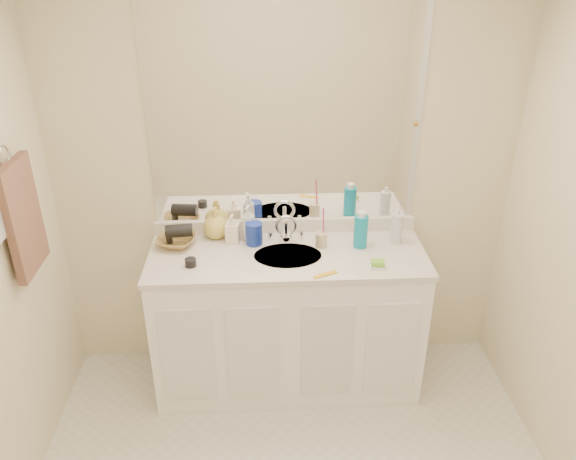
# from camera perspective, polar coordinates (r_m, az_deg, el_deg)

# --- Properties ---
(wall_back) EXTENTS (2.60, 0.02, 2.40)m
(wall_back) POSITION_cam_1_polar(r_m,az_deg,el_deg) (3.18, -0.30, 5.09)
(wall_back) COLOR beige
(wall_back) RESTS_ON floor
(vanity_cabinet) EXTENTS (1.50, 0.55, 0.85)m
(vanity_cabinet) POSITION_cam_1_polar(r_m,az_deg,el_deg) (3.32, -0.04, -9.24)
(vanity_cabinet) COLOR white
(vanity_cabinet) RESTS_ON floor
(countertop) EXTENTS (1.52, 0.57, 0.03)m
(countertop) POSITION_cam_1_polar(r_m,az_deg,el_deg) (3.08, -0.05, -2.64)
(countertop) COLOR silver
(countertop) RESTS_ON vanity_cabinet
(backsplash) EXTENTS (1.52, 0.03, 0.08)m
(backsplash) POSITION_cam_1_polar(r_m,az_deg,el_deg) (3.28, -0.28, 0.45)
(backsplash) COLOR silver
(backsplash) RESTS_ON countertop
(sink_basin) EXTENTS (0.37, 0.37, 0.02)m
(sink_basin) POSITION_cam_1_polar(r_m,az_deg,el_deg) (3.06, -0.03, -2.78)
(sink_basin) COLOR beige
(sink_basin) RESTS_ON countertop
(faucet) EXTENTS (0.02, 0.02, 0.11)m
(faucet) POSITION_cam_1_polar(r_m,az_deg,el_deg) (3.18, -0.19, -0.12)
(faucet) COLOR silver
(faucet) RESTS_ON countertop
(mirror) EXTENTS (1.48, 0.01, 1.20)m
(mirror) POSITION_cam_1_polar(r_m,az_deg,el_deg) (3.05, -0.31, 11.31)
(mirror) COLOR white
(mirror) RESTS_ON wall_back
(blue_mug) EXTENTS (0.12, 0.12, 0.13)m
(blue_mug) POSITION_cam_1_polar(r_m,az_deg,el_deg) (3.14, -3.47, -0.36)
(blue_mug) COLOR #162E9B
(blue_mug) RESTS_ON countertop
(tan_cup) EXTENTS (0.08, 0.08, 0.08)m
(tan_cup) POSITION_cam_1_polar(r_m,az_deg,el_deg) (3.12, 3.38, -1.01)
(tan_cup) COLOR #C1B588
(tan_cup) RESTS_ON countertop
(toothbrush) EXTENTS (0.02, 0.04, 0.19)m
(toothbrush) POSITION_cam_1_polar(r_m,az_deg,el_deg) (3.08, 3.62, 0.77)
(toothbrush) COLOR #DB3981
(toothbrush) RESTS_ON tan_cup
(mouthwash_bottle) EXTENTS (0.09, 0.09, 0.18)m
(mouthwash_bottle) POSITION_cam_1_polar(r_m,az_deg,el_deg) (3.13, 7.39, -0.15)
(mouthwash_bottle) COLOR #0E89AC
(mouthwash_bottle) RESTS_ON countertop
(clear_pump_bottle) EXTENTS (0.07, 0.07, 0.17)m
(clear_pump_bottle) POSITION_cam_1_polar(r_m,az_deg,el_deg) (3.21, 10.94, 0.20)
(clear_pump_bottle) COLOR silver
(clear_pump_bottle) RESTS_ON countertop
(soap_dish) EXTENTS (0.09, 0.08, 0.01)m
(soap_dish) POSITION_cam_1_polar(r_m,az_deg,el_deg) (2.98, 9.06, -3.64)
(soap_dish) COLOR white
(soap_dish) RESTS_ON countertop
(green_soap) EXTENTS (0.08, 0.06, 0.02)m
(green_soap) POSITION_cam_1_polar(r_m,az_deg,el_deg) (2.97, 9.09, -3.32)
(green_soap) COLOR #78C12F
(green_soap) RESTS_ON soap_dish
(orange_comb) EXTENTS (0.13, 0.08, 0.01)m
(orange_comb) POSITION_cam_1_polar(r_m,az_deg,el_deg) (2.88, 3.82, -4.54)
(orange_comb) COLOR gold
(orange_comb) RESTS_ON countertop
(dark_jar) EXTENTS (0.07, 0.07, 0.04)m
(dark_jar) POSITION_cam_1_polar(r_m,az_deg,el_deg) (2.99, -9.86, -3.27)
(dark_jar) COLOR black
(dark_jar) RESTS_ON countertop
(soap_bottle_white) EXTENTS (0.10, 0.10, 0.21)m
(soap_bottle_white) POSITION_cam_1_polar(r_m,az_deg,el_deg) (3.18, -4.06, 0.73)
(soap_bottle_white) COLOR silver
(soap_bottle_white) RESTS_ON countertop
(soap_bottle_cream) EXTENTS (0.09, 0.09, 0.16)m
(soap_bottle_cream) POSITION_cam_1_polar(r_m,az_deg,el_deg) (3.17, -5.66, 0.17)
(soap_bottle_cream) COLOR #FFEECF
(soap_bottle_cream) RESTS_ON countertop
(soap_bottle_yellow) EXTENTS (0.17, 0.17, 0.19)m
(soap_bottle_yellow) POSITION_cam_1_polar(r_m,az_deg,el_deg) (3.22, -7.36, 0.76)
(soap_bottle_yellow) COLOR #D1BA51
(soap_bottle_yellow) RESTS_ON countertop
(wicker_basket) EXTENTS (0.26, 0.26, 0.05)m
(wicker_basket) POSITION_cam_1_polar(r_m,az_deg,el_deg) (3.20, -11.27, -1.10)
(wicker_basket) COLOR olive
(wicker_basket) RESTS_ON countertop
(hair_dryer) EXTENTS (0.15, 0.09, 0.07)m
(hair_dryer) POSITION_cam_1_polar(r_m,az_deg,el_deg) (3.17, -11.01, -0.08)
(hair_dryer) COLOR black
(hair_dryer) RESTS_ON wicker_basket
(towel_ring) EXTENTS (0.01, 0.11, 0.11)m
(towel_ring) POSITION_cam_1_polar(r_m,az_deg,el_deg) (2.80, -26.89, 6.64)
(towel_ring) COLOR silver
(towel_ring) RESTS_ON wall_left
(hand_towel) EXTENTS (0.04, 0.32, 0.55)m
(hand_towel) POSITION_cam_1_polar(r_m,az_deg,el_deg) (2.90, -25.30, 1.13)
(hand_towel) COLOR #52362C
(hand_towel) RESTS_ON towel_ring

